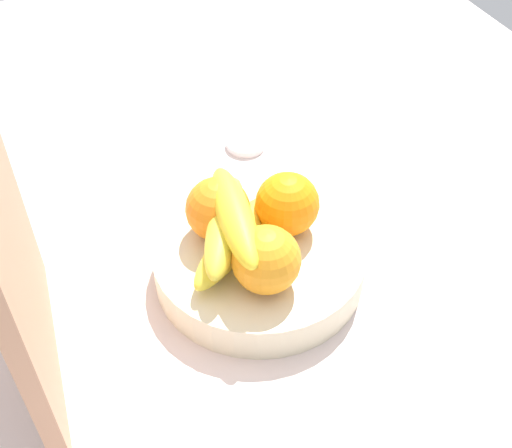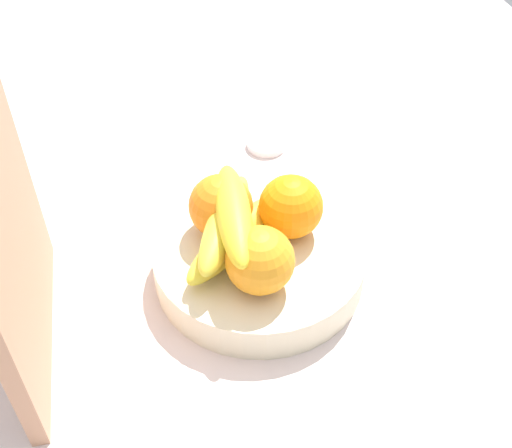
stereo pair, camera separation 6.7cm
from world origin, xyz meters
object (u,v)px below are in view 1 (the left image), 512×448
fruit_bowl (256,261)px  cutting_board (8,245)px  orange_center (266,260)px  orange_front_right (218,209)px  banana_bunch (231,228)px  orange_front_left (287,203)px  jar_lid (246,144)px

fruit_bowl → cutting_board: 30.65cm
fruit_bowl → orange_center: 8.59cm
orange_front_right → orange_center: (-9.84, -2.32, 0.00)cm
banana_bunch → cutting_board: 25.11cm
orange_center → banana_bunch: banana_bunch is taller
orange_front_left → orange_center: bearing=143.4°
orange_center → jar_lid: orange_center is taller
banana_bunch → jar_lid: banana_bunch is taller
banana_bunch → orange_front_left: bearing=-76.8°
orange_front_right → orange_center: 10.11cm
orange_center → jar_lid: bearing=-16.5°
orange_front_right → orange_front_left: bearing=-103.6°
orange_front_right → orange_center: bearing=-166.7°
orange_front_right → jar_lid: orange_front_right is taller
orange_front_right → cutting_board: cutting_board is taller
banana_bunch → cutting_board: size_ratio=0.50×
orange_center → banana_bunch: size_ratio=0.44×
fruit_bowl → orange_front_left: 8.27cm
orange_center → banana_bunch: bearing=18.4°
orange_front_left → jar_lid: size_ratio=1.29×
fruit_bowl → cutting_board: (-3.07, 26.20, 15.60)cm
banana_bunch → fruit_bowl: bearing=-95.9°
banana_bunch → cutting_board: bearing=98.3°
cutting_board → jar_lid: 47.94cm
orange_front_left → jar_lid: (23.25, -3.35, -8.19)cm
orange_front_left → cutting_board: 32.81cm
cutting_board → banana_bunch: bearing=-79.4°
orange_front_right → banana_bunch: 3.84cm
fruit_bowl → orange_center: bearing=170.1°
orange_front_right → jar_lid: 25.54cm
orange_front_left → orange_front_right: size_ratio=1.00×
orange_front_left → orange_center: (-7.87, 5.84, 0.00)cm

